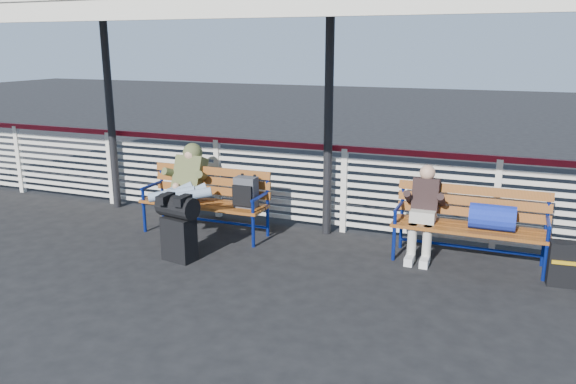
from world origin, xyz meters
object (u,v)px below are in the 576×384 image
at_px(bench_right, 479,218).
at_px(traveler_man, 183,189).
at_px(luggage_stack, 178,225).
at_px(companion_person, 423,211).
at_px(bench_left, 216,194).
at_px(suitcase_side, 565,264).

height_order(bench_right, traveler_man, traveler_man).
xyz_separation_m(luggage_stack, companion_person, (2.75, 1.22, 0.15)).
bearing_deg(bench_left, luggage_stack, -87.76).
height_order(bench_right, suitcase_side, bench_right).
bearing_deg(bench_right, luggage_stack, -160.03).
height_order(bench_left, companion_person, companion_person).
relative_size(luggage_stack, companion_person, 0.72).
bearing_deg(traveler_man, suitcase_side, 2.87).
relative_size(bench_right, traveler_man, 1.10).
bearing_deg(luggage_stack, suitcase_side, 22.72).
bearing_deg(traveler_man, bench_right, 8.35).
bearing_deg(traveler_man, luggage_stack, -63.30).
xyz_separation_m(luggage_stack, traveler_man, (-0.35, 0.69, 0.26)).
bearing_deg(bench_left, bench_right, 3.31).
xyz_separation_m(bench_left, bench_right, (3.44, 0.20, -0.00)).
relative_size(traveler_man, companion_person, 1.43).
distance_m(traveler_man, companion_person, 3.14).
relative_size(bench_right, suitcase_side, 3.61).
bearing_deg(suitcase_side, bench_left, 173.34).
distance_m(bench_right, companion_person, 0.65).
bearing_deg(companion_person, luggage_stack, -156.08).
height_order(luggage_stack, bench_right, bench_right).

